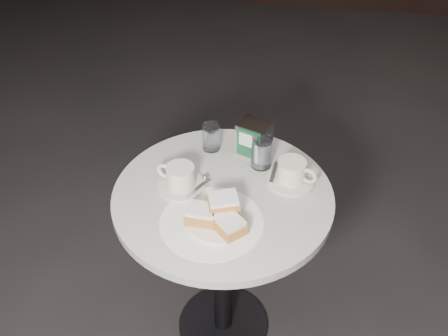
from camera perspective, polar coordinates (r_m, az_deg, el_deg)
ground at (r=2.15m, az=-0.10°, el=-17.67°), size 7.00×7.00×0.00m
cafe_table at (r=1.72m, az=-0.12°, el=-7.73°), size 0.70×0.70×0.74m
sugar_spill at (r=1.48m, az=-1.42°, el=-6.18°), size 0.38×0.38×0.00m
beignet_plate at (r=1.46m, az=-0.70°, el=-5.55°), size 0.23×0.23×0.09m
coffee_cup_left at (r=1.58m, az=-5.01°, el=-1.17°), size 0.19×0.19×0.08m
coffee_cup_right at (r=1.61m, az=7.74°, el=-0.58°), size 0.20×0.20×0.08m
water_glass_left at (r=1.73m, az=-1.48°, el=3.53°), size 0.08×0.08×0.10m
water_glass_right at (r=1.65m, az=4.34°, el=1.80°), size 0.07×0.07×0.11m
napkin_dispenser at (r=1.70m, az=3.45°, el=3.34°), size 0.13×0.12×0.12m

